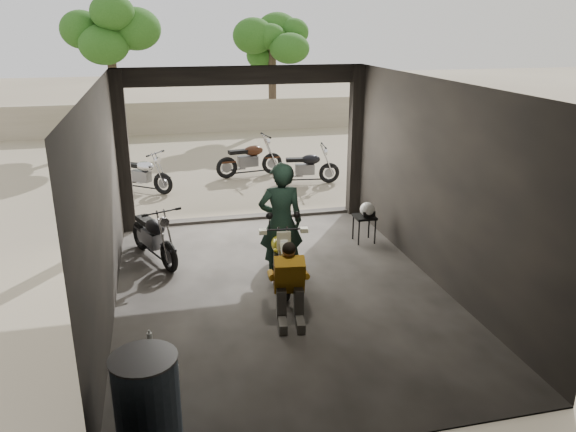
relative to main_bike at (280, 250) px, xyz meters
name	(u,v)px	position (x,y,z in m)	size (l,w,h in m)	color
ground	(281,291)	(-0.06, -0.34, -0.56)	(80.00, 80.00, 0.00)	#7A6D56
garage	(273,203)	(-0.06, 0.21, 0.72)	(7.00, 7.13, 3.20)	#2D2B28
boundary_wall	(201,116)	(-0.06, 13.66, 0.04)	(18.00, 0.30, 1.20)	gray
tree_left	(108,23)	(-3.06, 12.16, 3.43)	(2.20, 2.20, 5.60)	#382B1E
tree_right	(272,35)	(2.74, 13.66, 3.00)	(2.20, 2.20, 5.00)	#382B1E
main_bike	(280,250)	(0.00, 0.00, 0.00)	(0.69, 1.68, 1.12)	beige
left_bike	(153,232)	(-1.97, 1.38, -0.04)	(0.64, 1.54, 1.04)	black
outside_bike_a	(142,171)	(-2.20, 5.85, -0.04)	(0.63, 1.52, 1.03)	black
outside_bike_b	(250,156)	(0.64, 6.72, 0.00)	(0.68, 1.65, 1.11)	#381B0D
outside_bike_c	(307,165)	(1.95, 5.61, -0.05)	(0.62, 1.51, 1.02)	black
rider	(281,222)	(0.04, 0.12, 0.42)	(0.72, 0.47, 1.96)	black
mechanic	(290,287)	(-0.15, -1.32, -0.01)	(0.56, 0.76, 1.10)	#B57F18
stool	(364,220)	(1.94, 1.33, -0.10)	(0.39, 0.39, 0.54)	black
helmet	(367,209)	(1.98, 1.31, 0.11)	(0.28, 0.30, 0.27)	silver
oil_drum	(147,402)	(-2.06, -3.34, -0.06)	(0.64, 0.64, 0.99)	#40546B
sign_post	(373,133)	(3.00, 3.78, 1.07)	(0.80, 0.08, 2.41)	black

